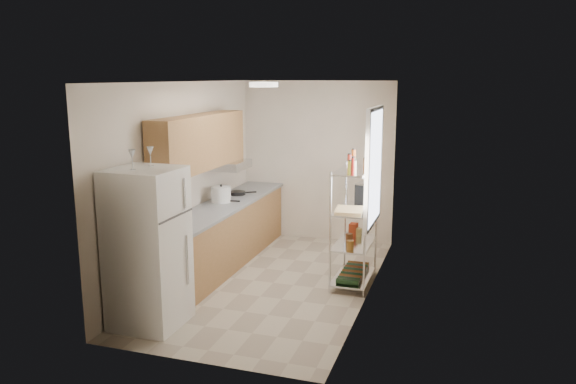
{
  "coord_description": "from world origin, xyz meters",
  "views": [
    {
      "loc": [
        2.32,
        -6.59,
        2.67
      ],
      "look_at": [
        0.12,
        0.25,
        1.18
      ],
      "focal_mm": 35.0,
      "sensor_mm": 36.0,
      "label": 1
    }
  ],
  "objects_px": {
    "refrigerator": "(148,248)",
    "cutting_board": "(349,210)",
    "frying_pan_large": "(222,201)",
    "espresso_machine": "(364,193)",
    "rice_cooker": "(221,194)"
  },
  "relations": [
    {
      "from": "refrigerator",
      "to": "frying_pan_large",
      "type": "xyz_separation_m",
      "value": [
        -0.1,
        2.14,
        0.06
      ]
    },
    {
      "from": "refrigerator",
      "to": "cutting_board",
      "type": "height_order",
      "value": "refrigerator"
    },
    {
      "from": "cutting_board",
      "to": "frying_pan_large",
      "type": "bearing_deg",
      "value": 167.46
    },
    {
      "from": "frying_pan_large",
      "to": "cutting_board",
      "type": "xyz_separation_m",
      "value": [
        1.94,
        -0.43,
        0.11
      ]
    },
    {
      "from": "cutting_board",
      "to": "espresso_machine",
      "type": "height_order",
      "value": "espresso_machine"
    },
    {
      "from": "rice_cooker",
      "to": "cutting_board",
      "type": "distance_m",
      "value": 2.0
    },
    {
      "from": "refrigerator",
      "to": "espresso_machine",
      "type": "distance_m",
      "value": 2.93
    },
    {
      "from": "frying_pan_large",
      "to": "cutting_board",
      "type": "bearing_deg",
      "value": -18.99
    },
    {
      "from": "rice_cooker",
      "to": "refrigerator",
      "type": "bearing_deg",
      "value": -86.92
    },
    {
      "from": "frying_pan_large",
      "to": "refrigerator",
      "type": "bearing_deg",
      "value": -93.65
    },
    {
      "from": "frying_pan_large",
      "to": "espresso_machine",
      "type": "height_order",
      "value": "espresso_machine"
    },
    {
      "from": "refrigerator",
      "to": "frying_pan_large",
      "type": "bearing_deg",
      "value": 92.8
    },
    {
      "from": "frying_pan_large",
      "to": "cutting_board",
      "type": "distance_m",
      "value": 1.99
    },
    {
      "from": "refrigerator",
      "to": "rice_cooker",
      "type": "height_order",
      "value": "refrigerator"
    },
    {
      "from": "rice_cooker",
      "to": "espresso_machine",
      "type": "relative_size",
      "value": 0.98
    }
  ]
}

